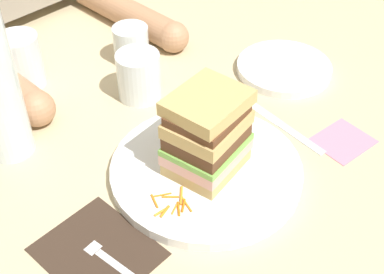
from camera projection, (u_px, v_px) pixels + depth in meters
ground_plane at (205, 166)px, 0.83m from camera, size 3.00×3.00×0.00m
main_plate at (206, 170)px, 0.81m from camera, size 0.29×0.29×0.02m
sandwich at (207, 134)px, 0.76m from camera, size 0.12×0.11×0.13m
carrot_shred_0 at (165, 211)px, 0.73m from camera, size 0.02×0.01×0.00m
carrot_shred_1 at (183, 206)px, 0.74m from camera, size 0.02×0.02×0.00m
carrot_shred_2 at (160, 212)px, 0.73m from camera, size 0.02×0.01×0.00m
carrot_shred_3 at (181, 196)px, 0.76m from camera, size 0.03×0.03×0.00m
carrot_shred_4 at (154, 201)px, 0.75m from camera, size 0.01×0.02×0.00m
carrot_shred_5 at (179, 209)px, 0.74m from camera, size 0.02×0.02×0.00m
carrot_shred_6 at (171, 197)px, 0.75m from camera, size 0.02×0.02×0.00m
carrot_shred_7 at (163, 195)px, 0.76m from camera, size 0.02×0.02×0.00m
carrot_shred_8 at (186, 203)px, 0.75m from camera, size 0.01×0.03×0.00m
carrot_shred_9 at (174, 209)px, 0.74m from camera, size 0.02×0.01×0.00m
carrot_shred_10 at (245, 131)px, 0.86m from camera, size 0.02×0.00×0.00m
carrot_shred_11 at (242, 127)px, 0.87m from camera, size 0.02×0.01×0.00m
carrot_shred_12 at (226, 133)px, 0.86m from camera, size 0.02×0.02×0.00m
carrot_shred_13 at (234, 127)px, 0.87m from camera, size 0.02×0.01×0.00m
carrot_shred_14 at (250, 137)px, 0.85m from camera, size 0.02×0.01×0.00m
carrot_shred_15 at (239, 134)px, 0.86m from camera, size 0.01×0.03×0.00m
napkin_dark at (98, 251)px, 0.71m from camera, size 0.13×0.15×0.00m
fork at (109, 259)px, 0.69m from camera, size 0.03×0.17×0.00m
knife at (281, 124)px, 0.90m from camera, size 0.04×0.20×0.00m
juice_glass at (139, 78)px, 0.94m from camera, size 0.08×0.08×0.09m
empty_tumbler_0 at (131, 45)px, 1.03m from camera, size 0.07×0.07×0.07m
empty_tumbler_1 at (21, 61)px, 0.96m from camera, size 0.07×0.07×0.10m
side_plate at (284, 68)px, 1.02m from camera, size 0.18×0.18×0.02m
napkin_pink at (343, 141)px, 0.87m from camera, size 0.10×0.09×0.00m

